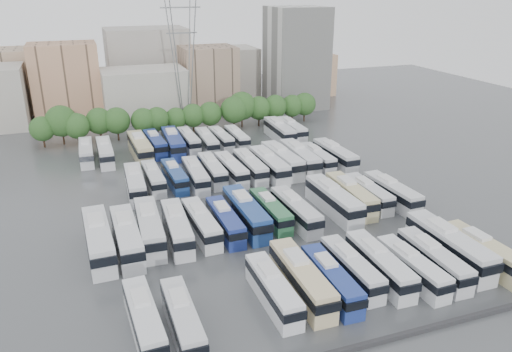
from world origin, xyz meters
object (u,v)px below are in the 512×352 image
object	(u,v)px
bus_r2_s2	(135,183)
bus_r3_s5	(173,143)
bus_r0_s2	(183,319)
bus_r3_s6	(189,140)
bus_r2_s5	(196,175)
bus_r3_s8	(221,139)
bus_r1_s7	(270,210)
bus_r1_s13	(392,192)
apartment_tower	(296,58)
bus_r1_s6	(246,213)
bus_r0_s10	(412,267)
bus_r2_s9	(269,165)
bus_r0_s11	(433,259)
bus_r2_s6	(212,170)
bus_r1_s1	(127,237)
bus_r0_s9	(379,264)
bus_r1_s11	(351,195)
bus_r2_s7	(231,169)
bus_r1_s10	(333,200)
bus_r0_s12	(449,245)
bus_r2_s10	(282,160)
bus_r2_s4	(175,176)
bus_r0_s5	(273,289)
bus_r1_s12	(368,193)
bus_r0_s13	(484,252)
bus_r1_s0	(99,239)
bus_r3_s1	(105,152)
bus_r3_s12	(279,131)
bus_r3_s13	(292,129)
bus_r2_s3	(153,178)
bus_r0_s1	(144,319)
bus_r3_s9	(237,137)
bus_r1_s3	(177,227)
bus_r2_s8	(250,166)
bus_r2_s12	(317,158)
bus_r0_s7	(331,279)
bus_r3_s0	(86,152)
bus_r0_s6	(301,278)
bus_r1_s8	(296,211)
bus_r3_s7	(207,141)
bus_r1_s4	(201,223)

from	to	relation	value
bus_r2_s2	bus_r3_s5	xyz separation A→B (m)	(9.74, 18.60, 0.22)
bus_r0_s2	bus_r3_s6	xyz separation A→B (m)	(13.30, 56.51, 0.06)
bus_r2_s5	bus_r3_s8	size ratio (longest dim) A/B	1.08
bus_r1_s7	bus_r1_s13	xyz separation A→B (m)	(19.67, -0.54, 0.14)
apartment_tower	bus_r1_s6	bearing A→B (deg)	-119.33
bus_r0_s10	bus_r2_s5	size ratio (longest dim) A/B	0.94
bus_r2_s9	bus_r0_s10	bearing A→B (deg)	-85.71
bus_r0_s11	bus_r2_s6	xyz separation A→B (m)	(-16.32, 37.30, 0.02)
bus_r1_s1	bus_r1_s7	xyz separation A→B (m)	(19.94, 1.64, -0.31)
bus_r0_s9	bus_r1_s1	distance (m)	30.84
bus_r1_s7	bus_r1_s11	bearing A→B (deg)	1.39
bus_r1_s11	bus_r3_s6	world-z (taller)	bus_r1_s11
bus_r2_s5	bus_r2_s7	xyz separation A→B (m)	(6.42, 0.71, -0.02)
bus_r1_s7	bus_r1_s10	xyz separation A→B (m)	(9.77, -0.34, 0.33)
bus_r0_s12	bus_r2_s10	size ratio (longest dim) A/B	1.01
bus_r2_s4	bus_r2_s7	world-z (taller)	bus_r2_s7
bus_r0_s5	bus_r1_s12	bearing A→B (deg)	39.06
apartment_tower	bus_r0_s13	xyz separation A→B (m)	(-12.61, -83.25, -11.17)
bus_r1_s0	bus_r3_s1	xyz separation A→B (m)	(3.29, 35.74, -0.25)
bus_r0_s11	bus_r3_s12	bearing A→B (deg)	87.78
bus_r0_s2	bus_r3_s13	distance (m)	67.16
bus_r2_s2	bus_r2_s10	distance (m)	26.22
bus_r2_s3	bus_r0_s12	bearing A→B (deg)	-51.09
bus_r0_s13	bus_r3_s1	size ratio (longest dim) A/B	1.00
bus_r0_s1	bus_r1_s1	distance (m)	16.97
bus_r1_s12	bus_r3_s9	xyz separation A→B (m)	(-9.88, 34.81, -0.04)
bus_r1_s3	bus_r1_s10	distance (m)	23.27
bus_r1_s0	bus_r2_s8	bearing A→B (deg)	33.87
bus_r3_s6	bus_r2_s2	bearing A→B (deg)	-123.95
bus_r0_s1	bus_r0_s9	world-z (taller)	bus_r0_s9
bus_r0_s2	bus_r1_s3	distance (m)	18.93
bus_r1_s10	bus_r1_s0	bearing A→B (deg)	-179.17
bus_r1_s0	bus_r2_s3	bearing A→B (deg)	61.74
bus_r2_s10	bus_r2_s12	size ratio (longest dim) A/B	1.21
bus_r0_s10	bus_r0_s7	bearing A→B (deg)	173.57
bus_r1_s1	bus_r3_s13	xyz separation A→B (m)	(39.37, 38.50, -0.16)
bus_r0_s12	bus_r3_s12	world-z (taller)	bus_r0_s12
bus_r3_s0	bus_r3_s8	distance (m)	26.47
bus_r0_s7	bus_r2_s6	world-z (taller)	bus_r2_s6
bus_r3_s5	bus_r0_s6	bearing A→B (deg)	-84.01
bus_r2_s10	bus_r3_s13	world-z (taller)	bus_r2_s10
bus_r1_s8	bus_r2_s7	xyz separation A→B (m)	(-3.53, 19.13, -0.05)
apartment_tower	bus_r3_s8	distance (m)	41.77
bus_r3_s7	bus_r0_s5	bearing A→B (deg)	-95.70
bus_r0_s11	bus_r3_s1	size ratio (longest dim) A/B	0.96
bus_r1_s10	bus_r3_s12	bearing A→B (deg)	79.09
bus_r3_s5	bus_r3_s0	bearing A→B (deg)	178.92
bus_r0_s9	bus_r1_s4	size ratio (longest dim) A/B	1.02
bus_r0_s5	bus_r3_s13	bearing A→B (deg)	64.36
bus_r0_s2	bus_r0_s6	size ratio (longest dim) A/B	0.86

